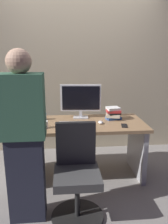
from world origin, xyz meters
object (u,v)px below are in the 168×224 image
Objects in this scene: mouse at (100,122)px; book_stack at (113,113)px; cell_phone at (124,126)px; cup_by_monitor at (44,116)px; office_chair at (77,176)px; keyboard at (76,123)px; person_at_desk at (24,138)px; cup_near_keyboard at (45,125)px; monitor at (81,99)px; desk at (84,139)px.

book_stack reaches higher than mouse.
mouse is 0.69× the size of cell_phone.
cup_by_monitor is at bearing 170.39° from cell_phone.
office_chair reaches higher than mouse.
cup_by_monitor is at bearing 161.56° from mouse.
keyboard is (0.04, 0.70, 0.32)m from office_chair.
person_at_desk is 18.93× the size of cup_near_keyboard.
office_chair is 0.85m from mouse.
monitor is at bearing 58.57° from person_at_desk.
cell_phone is at bearing -23.84° from mouse.
cell_phone is at bearing -19.96° from cup_by_monitor.
person_at_desk is at bearing -104.05° from cup_near_keyboard.
keyboard reaches higher than desk.
monitor is 0.54m from cup_by_monitor.
cup_near_keyboard is 0.60× the size of cell_phone.
monitor is 0.69m from cell_phone.
book_stack is (0.20, 0.18, 0.06)m from mouse.
mouse is 0.30m from cell_phone.
desk is 10.75× the size of cell_phone.
cup_by_monitor is (0.10, 0.94, -0.06)m from person_at_desk.
cup_near_keyboard reaches higher than cell_phone.
desk is at bearing 50.99° from person_at_desk.
mouse is at bearing 40.16° from person_at_desk.
cell_phone is (0.27, -0.12, -0.01)m from mouse.
office_chair is 9.40× the size of mouse.
book_stack reaches higher than keyboard.
cup_near_keyboard is 0.95m from cell_phone.
cup_by_monitor reaches higher than desk.
cell_phone is (0.50, -0.40, -0.25)m from monitor.
monitor is at bearing 76.90° from keyboard.
office_chair reaches higher than keyboard.
cup_by_monitor is at bearing 152.30° from keyboard.
mouse is 0.45× the size of book_stack.
mouse is at bearing -18.43° from desk.
keyboard is at bearing -29.87° from cup_by_monitor.
book_stack is at bearing 14.81° from desk.
cup_near_keyboard is 0.94× the size of cup_by_monitor.
office_chair reaches higher than cell_phone.
mouse is at bearing 2.09° from keyboard.
cup_near_keyboard is (-0.68, -0.11, 0.03)m from mouse.
cell_phone reaches higher than desk.
desk is 0.26m from keyboard.
cup_by_monitor is 1.06m from cell_phone.
monitor is 5.41× the size of mouse.
cup_near_keyboard is at bearing -83.23° from cup_by_monitor.
book_stack is (1.02, 0.87, -0.02)m from person_at_desk.
office_chair reaches higher than cup_near_keyboard.
person_at_desk is at bearing -124.66° from keyboard.
keyboard is 1.94× the size of book_stack.
keyboard is 0.59m from cell_phone.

